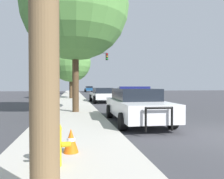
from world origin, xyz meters
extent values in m
cube|color=#BCB7AD|center=(-5.10, 0.00, 0.07)|extent=(3.00, 110.00, 0.13)
cube|color=white|center=(-2.38, 3.19, 0.64)|extent=(2.01, 5.06, 0.64)
cube|color=black|center=(-2.37, 3.44, 1.21)|extent=(1.69, 2.65, 0.49)
cylinder|color=black|center=(-1.48, 1.62, 0.32)|extent=(0.25, 0.65, 0.64)
cylinder|color=black|center=(-3.34, 1.66, 0.32)|extent=(0.25, 0.65, 0.64)
cylinder|color=black|center=(-1.41, 4.73, 0.32)|extent=(0.25, 0.65, 0.64)
cylinder|color=black|center=(-3.27, 4.77, 0.32)|extent=(0.25, 0.65, 0.64)
cylinder|color=black|center=(-2.01, 0.55, 0.56)|extent=(0.07, 0.07, 0.76)
cylinder|color=black|center=(-2.86, 0.57, 0.56)|extent=(0.07, 0.07, 0.76)
cylinder|color=black|center=(-2.44, 0.56, 0.90)|extent=(0.90, 0.09, 0.07)
cube|color=navy|center=(-2.37, 3.44, 1.51)|extent=(1.37, 0.23, 0.09)
cube|color=navy|center=(-1.42, 3.17, 0.68)|extent=(0.09, 3.61, 0.18)
cylinder|color=gold|center=(-5.41, -1.74, 0.45)|extent=(0.24, 0.24, 0.65)
sphere|color=gold|center=(-5.41, -1.74, 0.81)|extent=(0.26, 0.26, 0.26)
cylinder|color=gold|center=(-5.61, -1.74, 0.52)|extent=(0.17, 0.10, 0.10)
cylinder|color=gold|center=(-5.20, -1.74, 0.52)|extent=(0.17, 0.10, 0.10)
cylinder|color=#424247|center=(-4.39, 21.84, 3.00)|extent=(0.16, 0.16, 5.74)
cylinder|color=#424247|center=(-2.54, 21.84, 5.72)|extent=(3.70, 0.11, 0.11)
cube|color=black|center=(-0.69, 21.84, 5.27)|extent=(0.30, 0.24, 0.90)
sphere|color=red|center=(-0.69, 21.71, 5.57)|extent=(0.20, 0.20, 0.20)
sphere|color=orange|center=(-0.69, 21.71, 5.27)|extent=(0.20, 0.20, 0.20)
sphere|color=green|center=(-0.69, 21.71, 4.97)|extent=(0.20, 0.20, 0.20)
cube|color=silver|center=(1.85, 22.62, 0.57)|extent=(1.92, 4.13, 0.50)
cube|color=black|center=(1.86, 22.82, 1.04)|extent=(1.60, 2.17, 0.44)
cylinder|color=black|center=(2.67, 21.32, 0.32)|extent=(0.26, 0.65, 0.64)
cylinder|color=black|center=(0.94, 21.39, 0.32)|extent=(0.26, 0.65, 0.64)
cylinder|color=black|center=(2.76, 23.85, 0.32)|extent=(0.26, 0.65, 0.64)
cylinder|color=black|center=(1.03, 23.91, 0.32)|extent=(0.26, 0.65, 0.64)
cube|color=silver|center=(-2.32, 14.45, 0.62)|extent=(1.98, 4.36, 0.52)
cube|color=black|center=(-2.32, 14.24, 1.12)|extent=(1.64, 2.29, 0.49)
cylinder|color=black|center=(-3.26, 15.74, 0.36)|extent=(0.27, 0.73, 0.72)
cylinder|color=black|center=(-1.50, 15.82, 0.36)|extent=(0.27, 0.73, 0.72)
cylinder|color=black|center=(-3.15, 13.09, 0.36)|extent=(0.27, 0.73, 0.72)
cylinder|color=black|center=(-1.39, 13.17, 0.36)|extent=(0.27, 0.73, 0.72)
cube|color=navy|center=(-1.15, 45.98, 0.64)|extent=(1.86, 4.49, 0.61)
cube|color=black|center=(-1.14, 45.76, 1.16)|extent=(1.55, 2.35, 0.43)
cylinder|color=black|center=(-2.03, 47.33, 0.33)|extent=(0.26, 0.67, 0.66)
cylinder|color=black|center=(-0.34, 47.38, 0.33)|extent=(0.26, 0.67, 0.66)
cylinder|color=black|center=(-1.96, 44.58, 0.33)|extent=(0.26, 0.67, 0.66)
cylinder|color=black|center=(-0.26, 44.63, 0.33)|extent=(0.26, 0.67, 0.66)
cylinder|color=#4C3823|center=(-5.20, 34.65, 2.11)|extent=(0.34, 0.34, 3.96)
sphere|color=#4C8E38|center=(-5.20, 34.65, 5.56)|extent=(5.36, 5.36, 5.36)
cylinder|color=#4C3823|center=(-4.90, 6.46, 2.23)|extent=(0.36, 0.36, 4.20)
sphere|color=#5B9947|center=(-4.90, 6.46, 5.95)|extent=(5.89, 5.89, 5.89)
cylinder|color=#4C3823|center=(-5.21, 19.35, 1.56)|extent=(0.38, 0.38, 2.86)
sphere|color=#5B9947|center=(-5.21, 19.35, 4.23)|extent=(4.50, 4.50, 4.50)
cone|color=orange|center=(-5.12, -0.97, 0.39)|extent=(0.33, 0.33, 0.52)
cylinder|color=white|center=(-5.12, -0.97, 0.42)|extent=(0.18, 0.18, 0.07)
camera|label=1|loc=(-5.09, -5.82, 1.61)|focal=35.00mm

